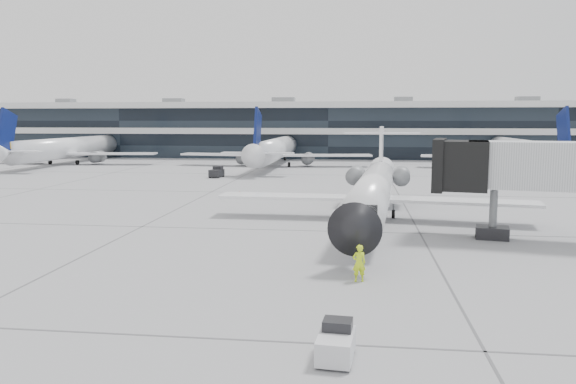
# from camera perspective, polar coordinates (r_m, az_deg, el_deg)

# --- Properties ---
(ground) EXTENTS (220.00, 220.00, 0.00)m
(ground) POSITION_cam_1_polar(r_m,az_deg,el_deg) (40.01, -1.15, -3.88)
(ground) COLOR gray
(ground) RESTS_ON ground
(terminal) EXTENTS (170.00, 22.00, 10.00)m
(terminal) POSITION_cam_1_polar(r_m,az_deg,el_deg) (121.00, 4.36, 6.05)
(terminal) COLOR black
(terminal) RESTS_ON ground
(bg_jet_left) EXTENTS (32.00, 40.00, 9.60)m
(bg_jet_left) POSITION_cam_1_polar(r_m,az_deg,el_deg) (106.88, -21.31, 2.71)
(bg_jet_left) COLOR white
(bg_jet_left) RESTS_ON ground
(bg_jet_center) EXTENTS (32.00, 40.00, 9.60)m
(bg_jet_center) POSITION_cam_1_polar(r_m,az_deg,el_deg) (95.13, -1.24, 2.69)
(bg_jet_center) COLOR white
(bg_jet_center) RESTS_ON ground
(bg_jet_right) EXTENTS (32.00, 40.00, 9.60)m
(bg_jet_right) POSITION_cam_1_polar(r_m,az_deg,el_deg) (97.81, 22.65, 2.25)
(bg_jet_right) COLOR white
(bg_jet_right) RESTS_ON ground
(regional_jet) EXTENTS (24.72, 30.88, 7.13)m
(regional_jet) POSITION_cam_1_polar(r_m,az_deg,el_deg) (44.10, 8.68, 0.30)
(regional_jet) COLOR white
(regional_jet) RESTS_ON ground
(ramp_worker) EXTENTS (0.76, 0.59, 1.83)m
(ramp_worker) POSITION_cam_1_polar(r_m,az_deg,el_deg) (27.57, 7.23, -7.18)
(ramp_worker) COLOR #D6FE1A
(ramp_worker) RESTS_ON ground
(baggage_tug) EXTENTS (1.30, 2.01, 1.22)m
(baggage_tug) POSITION_cam_1_polar(r_m,az_deg,el_deg) (19.10, 4.91, -15.04)
(baggage_tug) COLOR silver
(baggage_tug) RESTS_ON ground
(traffic_cone) EXTENTS (0.46, 0.46, 0.57)m
(traffic_cone) POSITION_cam_1_polar(r_m,az_deg,el_deg) (57.34, -4.92, -0.19)
(traffic_cone) COLOR red
(traffic_cone) RESTS_ON ground
(far_tug) EXTENTS (1.72, 2.54, 1.50)m
(far_tug) POSITION_cam_1_polar(r_m,az_deg,el_deg) (76.52, -7.25, 1.99)
(far_tug) COLOR black
(far_tug) RESTS_ON ground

